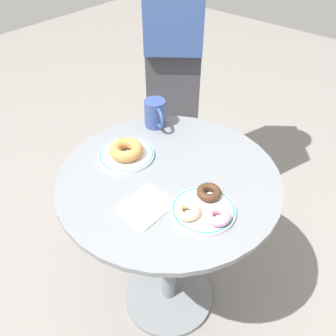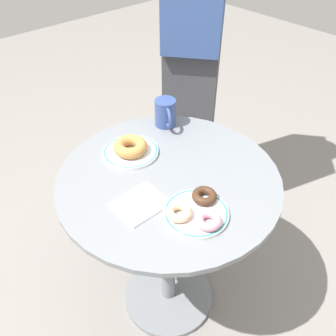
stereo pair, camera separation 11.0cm
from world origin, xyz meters
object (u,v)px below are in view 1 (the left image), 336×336
object	(u,v)px
paper_napkin	(146,206)
coffee_mug	(155,114)
donut_glazed	(187,211)
donut_pink_frosted	(218,216)
donut_old_fashioned	(126,150)
person_figure	(174,45)
donut_chocolate	(208,193)
plate_right	(203,210)
plate_left	(126,155)
cafe_table	(169,224)

from	to	relation	value
paper_napkin	coffee_mug	distance (m)	0.42
donut_glazed	donut_pink_frosted	bearing A→B (deg)	27.43
donut_old_fashioned	person_figure	distance (m)	0.60
paper_napkin	person_figure	size ratio (longest dim) A/B	0.08
donut_chocolate	donut_old_fashioned	bearing A→B (deg)	-177.46
plate_right	donut_old_fashioned	size ratio (longest dim) A/B	1.60
donut_old_fashioned	plate_right	bearing A→B (deg)	-5.51
paper_napkin	coffee_mug	bearing A→B (deg)	128.17
plate_left	person_figure	xyz separation A→B (m)	(-0.23, 0.53, 0.16)
cafe_table	paper_napkin	xyz separation A→B (m)	(0.04, -0.14, 0.23)
plate_right	donut_old_fashioned	xyz separation A→B (m)	(-0.34, 0.03, 0.02)
cafe_table	plate_right	world-z (taller)	plate_right
cafe_table	person_figure	size ratio (longest dim) A/B	0.41
donut_chocolate	paper_napkin	size ratio (longest dim) A/B	0.52
person_figure	donut_glazed	bearing A→B (deg)	-47.71
coffee_mug	person_figure	xyz separation A→B (m)	(-0.19, 0.33, 0.11)
cafe_table	donut_glazed	world-z (taller)	donut_glazed
cafe_table	donut_pink_frosted	size ratio (longest dim) A/B	9.82
cafe_table	donut_chocolate	bearing A→B (deg)	-1.80
donut_old_fashioned	paper_napkin	size ratio (longest dim) A/B	0.82
donut_pink_frosted	donut_old_fashioned	bearing A→B (deg)	174.14
paper_napkin	donut_old_fashioned	bearing A→B (deg)	148.90
plate_left	donut_glazed	size ratio (longest dim) A/B	2.56
donut_old_fashioned	donut_chocolate	distance (m)	0.32
plate_left	paper_napkin	xyz separation A→B (m)	(0.21, -0.13, -0.00)
donut_glazed	coffee_mug	world-z (taller)	coffee_mug
coffee_mug	donut_pink_frosted	bearing A→B (deg)	-28.82
cafe_table	coffee_mug	distance (m)	0.40
plate_right	plate_left	bearing A→B (deg)	174.07
donut_pink_frosted	paper_napkin	size ratio (longest dim) A/B	0.52
donut_old_fashioned	paper_napkin	xyz separation A→B (m)	(0.20, -0.12, -0.03)
cafe_table	coffee_mug	xyz separation A→B (m)	(-0.22, 0.18, 0.28)
plate_left	plate_right	bearing A→B (deg)	-5.93
cafe_table	plate_left	distance (m)	0.29
cafe_table	donut_glazed	xyz separation A→B (m)	(0.15, -0.10, 0.25)
donut_pink_frosted	donut_glazed	size ratio (longest dim) A/B	1.00
cafe_table	paper_napkin	size ratio (longest dim) A/B	5.11
cafe_table	plate_left	bearing A→B (deg)	-174.64
donut_chocolate	coffee_mug	world-z (taller)	coffee_mug
plate_left	paper_napkin	size ratio (longest dim) A/B	1.33
cafe_table	paper_napkin	bearing A→B (deg)	-75.53
plate_left	donut_old_fashioned	size ratio (longest dim) A/B	1.64
donut_old_fashioned	coffee_mug	size ratio (longest dim) A/B	0.98
plate_right	coffee_mug	xyz separation A→B (m)	(-0.39, 0.24, 0.04)
person_figure	plate_left	bearing A→B (deg)	-66.02
donut_glazed	person_figure	size ratio (longest dim) A/B	0.04
cafe_table	plate_right	xyz separation A→B (m)	(0.17, -0.05, 0.23)
donut_old_fashioned	cafe_table	bearing A→B (deg)	6.44
plate_right	donut_chocolate	xyz separation A→B (m)	(-0.02, 0.05, 0.02)
donut_pink_frosted	donut_glazed	distance (m)	0.08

